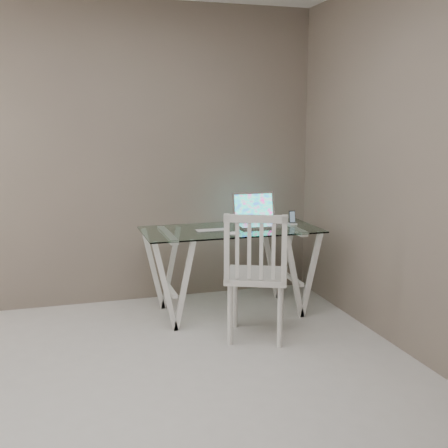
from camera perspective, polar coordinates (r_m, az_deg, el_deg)
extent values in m
plane|color=#BCB9B4|center=(3.32, -8.65, -19.62)|extent=(4.50, 4.50, 0.00)
cube|color=#6E6156|center=(5.13, -12.63, 6.78)|extent=(4.00, 0.02, 2.70)
cube|color=#6E6156|center=(0.77, 13.36, -13.55)|extent=(4.00, 0.02, 2.70)
cube|color=silver|center=(4.79, 0.69, -0.57)|extent=(1.50, 0.70, 0.01)
cube|color=silver|center=(4.75, -5.69, -5.41)|extent=(0.24, 0.62, 0.72)
cube|color=silver|center=(5.06, 6.66, -4.43)|extent=(0.24, 0.62, 0.72)
cube|color=silver|center=(4.31, 3.36, -5.27)|extent=(0.60, 0.60, 0.04)
cylinder|color=silver|center=(4.23, 0.62, -9.21)|extent=(0.04, 0.04, 0.47)
cylinder|color=silver|center=(4.20, 5.70, -9.38)|extent=(0.04, 0.04, 0.47)
cylinder|color=silver|center=(4.58, 1.14, -7.66)|extent=(0.04, 0.04, 0.47)
cylinder|color=silver|center=(4.55, 5.82, -7.80)|extent=(0.04, 0.04, 0.47)
cube|color=silver|center=(4.04, 3.20, -2.59)|extent=(0.43, 0.21, 0.51)
cube|color=silver|center=(4.94, 3.64, -0.08)|extent=(0.40, 0.27, 0.02)
cube|color=#19D899|center=(5.07, 3.02, 1.78)|extent=(0.40, 0.06, 0.26)
cube|color=silver|center=(4.71, -1.31, -0.64)|extent=(0.27, 0.11, 0.01)
ellipsoid|color=silver|center=(4.51, 1.02, -0.97)|extent=(0.11, 0.06, 0.03)
cube|color=white|center=(5.02, 6.97, 0.02)|extent=(0.07, 0.07, 0.02)
cube|color=black|center=(5.02, 6.94, 0.72)|extent=(0.06, 0.03, 0.11)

